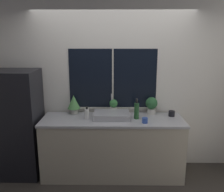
% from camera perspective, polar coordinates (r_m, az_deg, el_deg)
% --- Properties ---
extents(ground_plane, '(14.00, 14.00, 0.00)m').
position_cam_1_polar(ground_plane, '(3.86, 0.06, -19.72)').
color(ground_plane, '#38332D').
extents(wall_back, '(8.00, 0.09, 2.70)m').
position_cam_1_polar(wall_back, '(4.00, 0.19, 2.55)').
color(wall_back, silver).
rests_on(wall_back, ground_plane).
extents(wall_left, '(0.06, 7.00, 2.70)m').
position_cam_1_polar(wall_left, '(5.24, -23.30, 4.06)').
color(wall_left, silver).
rests_on(wall_left, ground_plane).
extents(wall_right, '(0.06, 7.00, 2.70)m').
position_cam_1_polar(wall_right, '(5.21, 24.01, 3.94)').
color(wall_right, silver).
rests_on(wall_right, ground_plane).
extents(counter, '(2.12, 0.66, 0.91)m').
position_cam_1_polar(counter, '(3.91, 0.12, -11.54)').
color(counter, '#B2A893').
rests_on(counter, ground_plane).
extents(refrigerator, '(0.70, 0.63, 1.63)m').
position_cam_1_polar(refrigerator, '(4.08, -20.95, -5.94)').
color(refrigerator, black).
rests_on(refrigerator, ground_plane).
extents(sink, '(0.53, 0.42, 0.33)m').
position_cam_1_polar(sink, '(3.76, -0.12, -4.39)').
color(sink, '#ADADB2').
rests_on(sink, counter).
extents(potted_plant_left, '(0.20, 0.20, 0.30)m').
position_cam_1_polar(potted_plant_left, '(3.98, -8.73, -1.58)').
color(potted_plant_left, silver).
rests_on(potted_plant_left, counter).
extents(potted_plant_center, '(0.13, 0.13, 0.24)m').
position_cam_1_polar(potted_plant_center, '(3.94, 0.33, -2.39)').
color(potted_plant_center, silver).
rests_on(potted_plant_center, counter).
extents(potted_plant_right, '(0.19, 0.19, 0.27)m').
position_cam_1_polar(potted_plant_right, '(3.97, 9.03, -1.94)').
color(potted_plant_right, silver).
rests_on(potted_plant_right, counter).
extents(soap_bottle, '(0.07, 0.07, 0.19)m').
position_cam_1_polar(soap_bottle, '(3.73, -5.76, -4.03)').
color(soap_bottle, white).
rests_on(soap_bottle, counter).
extents(bottle_tall, '(0.07, 0.07, 0.31)m').
position_cam_1_polar(bottle_tall, '(3.73, 5.63, -3.30)').
color(bottle_tall, '#235128').
rests_on(bottle_tall, counter).
extents(mug_blue, '(0.08, 0.08, 0.08)m').
position_cam_1_polar(mug_blue, '(3.58, 7.52, -5.54)').
color(mug_blue, '#3351AD').
rests_on(mug_blue, counter).
extents(mug_black, '(0.09, 0.09, 0.08)m').
position_cam_1_polar(mug_black, '(3.95, 13.48, -3.93)').
color(mug_black, black).
rests_on(mug_black, counter).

